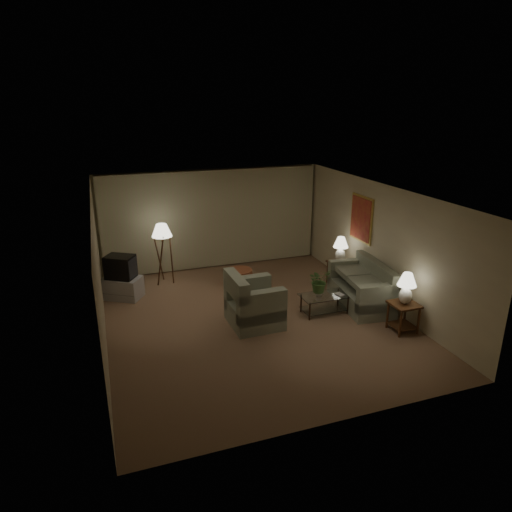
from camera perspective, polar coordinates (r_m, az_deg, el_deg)
The scene contains 16 objects.
ground at distance 9.80m, azimuth -0.28°, elevation -7.84°, with size 7.00×7.00×0.00m, color #815E47.
room_shell at distance 10.54m, azimuth -2.85°, elevation 4.25°, with size 6.04×7.02×2.72m.
sofa at distance 10.54m, azimuth 12.96°, elevation -3.98°, with size 2.01×1.32×0.80m.
armchair at distance 9.41m, azimuth -0.19°, elevation -6.05°, with size 1.11×1.05×0.89m.
side_table_near at distance 9.61m, azimuth 17.96°, elevation -6.70°, with size 0.52×0.52×0.60m.
side_table_far at distance 11.60m, azimuth 10.37°, elevation -1.60°, with size 0.55×0.46×0.60m.
table_lamp_near at distance 9.39m, azimuth 18.31°, elevation -3.54°, with size 0.37×0.37×0.65m.
table_lamp_far at distance 11.41m, azimuth 10.54°, elevation 1.09°, with size 0.37×0.37×0.64m.
coffee_table at distance 10.06m, azimuth 8.56°, elevation -5.60°, with size 1.05×0.57×0.41m.
tv_cabinet at distance 11.15m, azimuth -16.36°, elevation -3.82°, with size 1.02×0.92×0.50m, color #A6A5A8.
crt_tv at distance 10.96m, azimuth -16.61°, elevation -1.31°, with size 0.77×0.71×0.54m, color black.
floor_lamp at distance 11.60m, azimuth -11.53°, elevation 0.42°, with size 0.50×0.50×1.54m.
ottoman at distance 11.39m, azimuth -2.08°, elevation -2.72°, with size 0.63×0.63×0.42m, color #B5643D.
vase at distance 9.90m, azimuth 7.85°, elevation -4.59°, with size 0.15×0.15×0.16m, color white.
flowers at distance 9.77m, azimuth 7.94°, elevation -2.75°, with size 0.47×0.41×0.53m, color #436C30.
book at distance 10.03m, azimuth 10.14°, elevation -4.84°, with size 0.15×0.20×0.02m, color olive.
Camera 1 is at (-2.84, -8.27, 4.43)m, focal length 32.00 mm.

